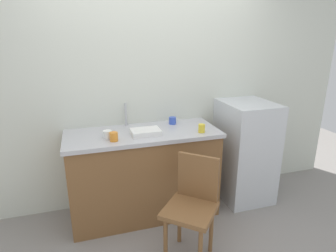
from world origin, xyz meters
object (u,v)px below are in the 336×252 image
object	(u,v)px
chair	(192,203)
dish_tray	(146,132)
cup_yellow	(202,128)
cup_orange	(114,137)
cup_blue	(172,121)
cup_white	(107,135)
refrigerator	(245,151)

from	to	relation	value
chair	dish_tray	bearing A→B (deg)	152.88
cup_yellow	cup_orange	bearing A→B (deg)	179.21
chair	cup_orange	distance (m)	0.91
cup_blue	cup_white	bearing A→B (deg)	-160.38
chair	cup_white	xyz separation A→B (m)	(-0.61, 0.63, 0.46)
dish_tray	cup_white	distance (m)	0.37
dish_tray	cup_orange	size ratio (longest dim) A/B	3.43
refrigerator	cup_blue	world-z (taller)	refrigerator
refrigerator	cup_yellow	bearing A→B (deg)	-164.01
cup_orange	cup_white	size ratio (longest dim) A/B	1.00
chair	cup_blue	size ratio (longest dim) A/B	11.35
chair	cup_yellow	world-z (taller)	cup_yellow
dish_tray	cup_blue	distance (m)	0.43
refrigerator	cup_white	bearing A→B (deg)	-176.76
chair	cup_yellow	distance (m)	0.77
cup_orange	cup_blue	bearing A→B (deg)	26.81
dish_tray	cup_white	size ratio (longest dim) A/B	3.45
dish_tray	refrigerator	bearing A→B (deg)	3.84
refrigerator	cup_blue	size ratio (longest dim) A/B	14.59
chair	cup_blue	world-z (taller)	cup_blue
cup_orange	dish_tray	bearing A→B (deg)	15.98
chair	dish_tray	xyz separation A→B (m)	(-0.24, 0.64, 0.45)
dish_tray	cup_yellow	distance (m)	0.55
cup_blue	refrigerator	bearing A→B (deg)	-11.63
cup_yellow	refrigerator	bearing A→B (deg)	15.99
refrigerator	cup_orange	world-z (taller)	refrigerator
dish_tray	cup_orange	bearing A→B (deg)	-164.02
cup_orange	cup_yellow	world-z (taller)	cup_yellow
cup_blue	chair	bearing A→B (deg)	-97.13
cup_orange	cup_yellow	distance (m)	0.86
cup_yellow	dish_tray	bearing A→B (deg)	169.31
refrigerator	chair	size ratio (longest dim) A/B	1.29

